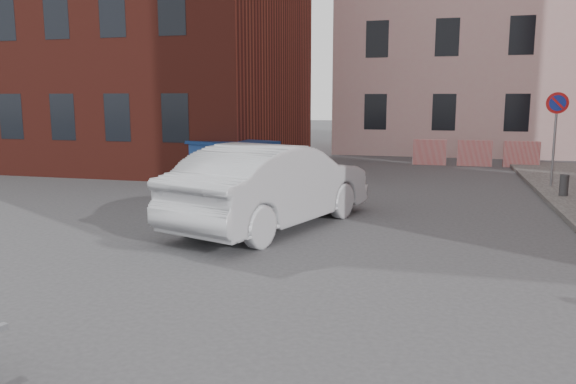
% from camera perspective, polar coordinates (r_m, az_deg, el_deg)
% --- Properties ---
extents(ground, '(120.00, 120.00, 0.00)m').
position_cam_1_polar(ground, '(8.71, -4.72, -7.87)').
color(ground, '#38383A').
rests_on(ground, ground).
extents(building_pink, '(16.00, 8.00, 14.00)m').
position_cam_1_polar(building_pink, '(30.31, 21.90, 17.17)').
color(building_pink, '#D4A3A3').
rests_on(building_pink, ground).
extents(far_building, '(6.00, 6.00, 8.00)m').
position_cam_1_polar(far_building, '(37.58, -22.81, 10.89)').
color(far_building, maroon).
rests_on(far_building, ground).
extents(no_parking_sign, '(0.60, 0.09, 2.65)m').
position_cam_1_polar(no_parking_sign, '(17.60, 25.58, 6.67)').
color(no_parking_sign, gray).
rests_on(no_parking_sign, sidewalk).
extents(barriers, '(4.70, 0.18, 1.00)m').
position_cam_1_polar(barriers, '(22.95, 18.43, 3.76)').
color(barriers, red).
rests_on(barriers, ground).
extents(dumpster, '(3.51, 2.64, 1.32)m').
position_cam_1_polar(dumpster, '(17.56, -6.44, 3.10)').
color(dumpster, navy).
rests_on(dumpster, ground).
extents(silver_car, '(3.32, 5.46, 1.70)m').
position_cam_1_polar(silver_car, '(11.39, -1.49, 0.68)').
color(silver_car, '#B2B4BA').
rests_on(silver_car, ground).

